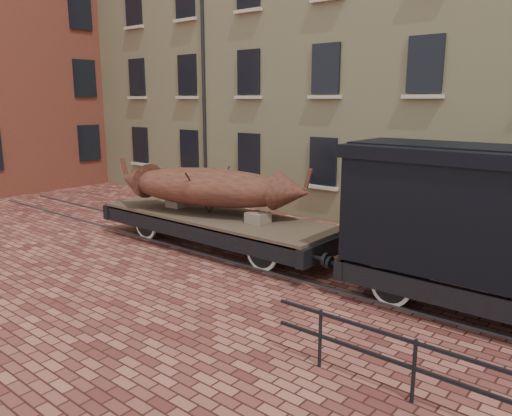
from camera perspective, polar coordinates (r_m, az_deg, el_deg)
The scene contains 5 objects.
ground at distance 13.21m, azimuth 5.14°, elevation -7.02°, with size 90.00×90.00×0.00m, color #53231E.
rail_track at distance 13.20m, azimuth 5.14°, elevation -6.90°, with size 30.00×1.52×0.06m.
flatcar_wagon at distance 14.88m, azimuth -4.70°, elevation -1.49°, with size 8.76×2.38×1.32m.
iron_boat at distance 14.83m, azimuth -5.42°, elevation 2.42°, with size 6.30×3.17×1.53m.
goods_van at distance 10.80m, azimuth 26.13°, elevation -0.63°, with size 6.72×2.45×3.47m.
Camera 1 is at (7.02, -10.31, 4.36)m, focal length 35.00 mm.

